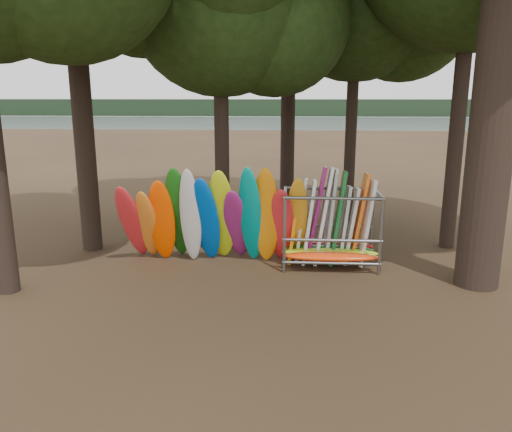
{
  "coord_description": "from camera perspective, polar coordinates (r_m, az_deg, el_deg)",
  "views": [
    {
      "loc": [
        0.2,
        -12.4,
        4.76
      ],
      "look_at": [
        -0.73,
        1.5,
        1.4
      ],
      "focal_mm": 35.0,
      "sensor_mm": 36.0,
      "label": 1
    }
  ],
  "objects": [
    {
      "name": "lake",
      "position": [
        72.56,
        3.74,
        9.77
      ],
      "size": [
        160.0,
        160.0,
        0.0
      ],
      "primitive_type": "plane",
      "color": "gray",
      "rests_on": "ground"
    },
    {
      "name": "oak_5",
      "position": [
        16.14,
        -4.07,
        23.42
      ],
      "size": [
        6.54,
        6.54,
        10.4
      ],
      "color": "black",
      "rests_on": "ground"
    },
    {
      "name": "ground",
      "position": [
        13.29,
        2.75,
        -7.45
      ],
      "size": [
        120.0,
        120.0,
        0.0
      ],
      "primitive_type": "plane",
      "color": "#47331E",
      "rests_on": "ground"
    },
    {
      "name": "far_shore",
      "position": [
        122.43,
        3.85,
        12.24
      ],
      "size": [
        160.0,
        4.0,
        4.0
      ],
      "primitive_type": "cube",
      "color": "black",
      "rests_on": "ground"
    },
    {
      "name": "kayak_row",
      "position": [
        14.34,
        -4.8,
        -0.39
      ],
      "size": [
        5.43,
        2.08,
        3.07
      ],
      "color": "red",
      "rests_on": "ground"
    },
    {
      "name": "storage_rack",
      "position": [
        14.39,
        8.47,
        -1.63
      ],
      "size": [
        2.76,
        1.57,
        2.85
      ],
      "color": "slate",
      "rests_on": "ground"
    }
  ]
}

